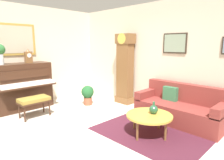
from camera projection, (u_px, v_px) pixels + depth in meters
The scene contains 13 objects.
ground_plane at pixel (79, 134), 3.96m from camera, with size 6.40×6.00×0.10m, color beige.
wall_left at pixel (23, 56), 5.51m from camera, with size 0.13×4.90×2.80m.
wall_back at pixel (150, 56), 5.35m from camera, with size 5.30×0.13×2.80m.
area_rug at pixel (150, 133), 3.88m from camera, with size 2.10×1.50×0.01m, color #4C1E2D.
piano at pixel (22, 86), 5.25m from camera, with size 0.87×1.44×1.23m.
piano_bench at pixel (34, 101), 4.67m from camera, with size 0.42×0.70×0.48m.
grandfather_clock at pixel (125, 71), 5.73m from camera, with size 0.52×0.34×2.03m.
couch at pixel (180, 108), 4.41m from camera, with size 1.90×0.80×0.84m.
coffee_table at pixel (149, 116), 3.77m from camera, with size 0.88×0.88×0.40m.
mantel_clock at pixel (28, 56), 5.25m from camera, with size 0.13×0.18×0.38m.
flower_vase at pixel (0, 52), 4.75m from camera, with size 0.26×0.26×0.58m.
green_jug at pixel (154, 109), 3.79m from camera, with size 0.17×0.17×0.24m.
potted_plant at pixel (88, 94), 5.64m from camera, with size 0.36×0.36×0.56m.
Camera 1 is at (3.10, -2.13, 1.73)m, focal length 31.49 mm.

